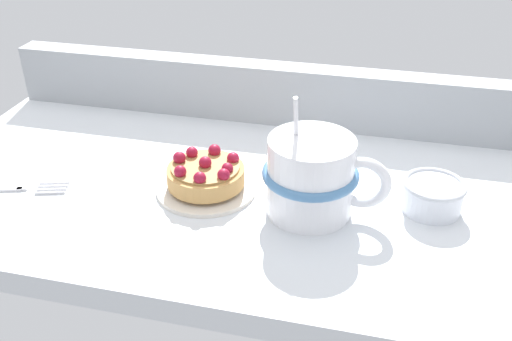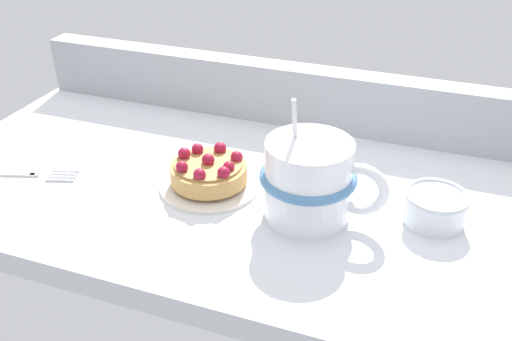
{
  "view_description": "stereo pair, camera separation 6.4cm",
  "coord_description": "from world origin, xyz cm",
  "px_view_note": "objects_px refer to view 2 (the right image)",
  "views": [
    {
      "loc": [
        16.13,
        -55.89,
        36.56
      ],
      "look_at": [
        3.43,
        -2.74,
        3.96
      ],
      "focal_mm": 39.87,
      "sensor_mm": 36.0,
      "label": 1
    },
    {
      "loc": [
        22.21,
        -54.06,
        36.56
      ],
      "look_at": [
        3.43,
        -2.74,
        3.96
      ],
      "focal_mm": 39.87,
      "sensor_mm": 36.0,
      "label": 2
    }
  ],
  "objects_px": {
    "dessert_fork": "(18,173)",
    "sugar_bowl": "(435,207)",
    "coffee_mug": "(310,180)",
    "dessert_plate": "(209,183)",
    "raspberry_tart": "(209,170)"
  },
  "relations": [
    {
      "from": "dessert_plate",
      "to": "dessert_fork",
      "type": "distance_m",
      "value": 0.24
    },
    {
      "from": "sugar_bowl",
      "to": "coffee_mug",
      "type": "bearing_deg",
      "value": -165.34
    },
    {
      "from": "dessert_fork",
      "to": "sugar_bowl",
      "type": "xyz_separation_m",
      "value": [
        0.49,
        0.08,
        0.02
      ]
    },
    {
      "from": "dessert_plate",
      "to": "coffee_mug",
      "type": "xyz_separation_m",
      "value": [
        0.13,
        -0.02,
        0.04
      ]
    },
    {
      "from": "dessert_plate",
      "to": "coffee_mug",
      "type": "distance_m",
      "value": 0.13
    },
    {
      "from": "coffee_mug",
      "to": "dessert_fork",
      "type": "distance_m",
      "value": 0.37
    },
    {
      "from": "dessert_fork",
      "to": "sugar_bowl",
      "type": "relative_size",
      "value": 2.16
    },
    {
      "from": "raspberry_tart",
      "to": "dessert_plate",
      "type": "bearing_deg",
      "value": -172.37
    },
    {
      "from": "dessert_plate",
      "to": "coffee_mug",
      "type": "height_order",
      "value": "coffee_mug"
    },
    {
      "from": "dessert_fork",
      "to": "coffee_mug",
      "type": "bearing_deg",
      "value": 6.77
    },
    {
      "from": "raspberry_tart",
      "to": "sugar_bowl",
      "type": "relative_size",
      "value": 1.3
    },
    {
      "from": "coffee_mug",
      "to": "dessert_fork",
      "type": "relative_size",
      "value": 0.92
    },
    {
      "from": "raspberry_tart",
      "to": "sugar_bowl",
      "type": "bearing_deg",
      "value": 4.26
    },
    {
      "from": "dessert_fork",
      "to": "sugar_bowl",
      "type": "height_order",
      "value": "sugar_bowl"
    },
    {
      "from": "dessert_plate",
      "to": "raspberry_tart",
      "type": "bearing_deg",
      "value": 7.63
    }
  ]
}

